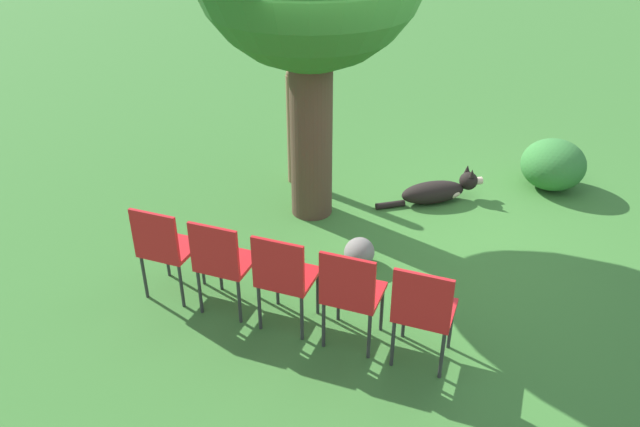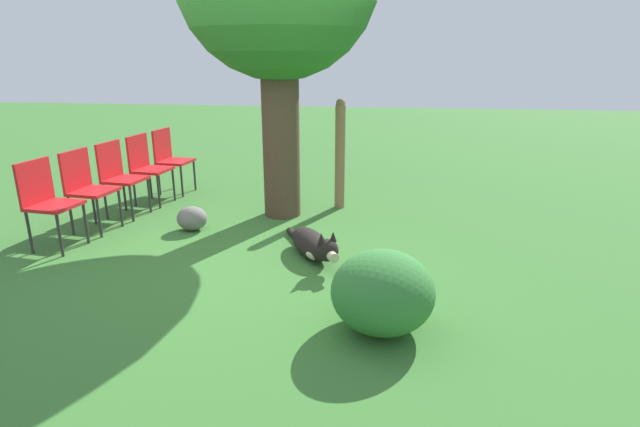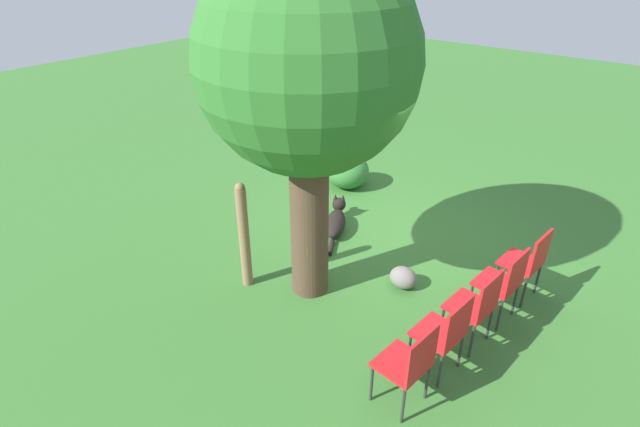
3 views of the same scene
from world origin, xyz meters
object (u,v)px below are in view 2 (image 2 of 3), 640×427
at_px(dog, 313,245).
at_px(fence_post, 340,154).
at_px(red_chair_2, 119,173).
at_px(red_chair_4, 170,156).
at_px(red_chair_0, 47,198).
at_px(red_chair_1, 86,185).
at_px(red_chair_3, 146,164).

height_order(dog, fence_post, fence_post).
relative_size(fence_post, red_chair_2, 1.53).
xyz_separation_m(fence_post, red_chair_2, (-2.65, -0.73, -0.17)).
distance_m(red_chair_2, red_chair_4, 1.15).
bearing_deg(fence_post, red_chair_0, -146.38).
distance_m(red_chair_0, red_chair_4, 2.30).
height_order(red_chair_0, red_chair_1, same).
bearing_deg(red_chair_0, red_chair_1, 88.40).
relative_size(dog, red_chair_2, 1.26).
height_order(dog, red_chair_3, red_chair_3).
bearing_deg(red_chair_3, red_chair_2, -91.60).
bearing_deg(dog, red_chair_1, -129.76).
relative_size(red_chair_1, red_chair_2, 1.00).
height_order(fence_post, red_chair_0, fence_post).
distance_m(fence_post, red_chair_2, 2.76).
bearing_deg(red_chair_3, fence_post, 9.66).
height_order(red_chair_2, red_chair_4, same).
bearing_deg(fence_post, red_chair_2, -164.64).
distance_m(fence_post, red_chair_3, 2.59).
bearing_deg(red_chair_0, red_chair_4, 88.40).
xyz_separation_m(fence_post, red_chair_4, (-2.50, 0.41, -0.17)).
relative_size(red_chair_1, red_chair_4, 1.00).
height_order(fence_post, red_chair_3, fence_post).
bearing_deg(red_chair_4, dog, -35.95).
xyz_separation_m(dog, red_chair_0, (-2.73, -0.09, 0.40)).
bearing_deg(dog, fence_post, 147.88).
xyz_separation_m(red_chair_2, red_chair_4, (0.15, 1.14, 0.00)).
height_order(red_chair_0, red_chair_2, same).
distance_m(dog, red_chair_1, 2.73).
height_order(red_chair_2, red_chair_3, same).
xyz_separation_m(red_chair_3, red_chair_4, (0.08, 0.57, 0.00)).
height_order(red_chair_1, red_chair_2, same).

